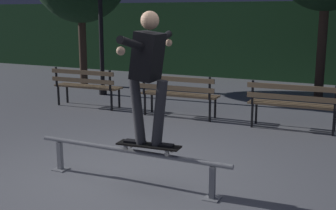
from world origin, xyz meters
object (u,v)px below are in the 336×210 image
Objects in this scene: park_bench_leftmost at (86,84)px; park_bench_left_center at (178,91)px; skateboarder at (148,67)px; grind_rail at (129,157)px; skateboard at (149,146)px; park_bench_right_center at (293,101)px.

park_bench_left_center is (2.25, 0.00, 0.00)m from park_bench_leftmost.
grind_rail is at bearing -179.95° from skateboarder.
grind_rail is 1.14m from skateboarder.
grind_rail is at bearing 180.00° from skateboard.
park_bench_right_center is at bearing 72.90° from skateboard.
park_bench_leftmost is at bearing 132.87° from grind_rail.
park_bench_right_center is (4.50, 0.00, 0.00)m from park_bench_leftmost.
skateboarder is 0.97× the size of park_bench_left_center.
park_bench_right_center is at bearing 0.00° from park_bench_left_center.
park_bench_left_center is (-1.20, 3.42, -0.92)m from skateboarder.
park_bench_left_center is (-0.93, 3.42, 0.19)m from grind_rail.
park_bench_left_center is at bearing 105.16° from grind_rail.
park_bench_right_center is (2.25, 0.00, 0.00)m from park_bench_left_center.
park_bench_leftmost is 2.25m from park_bench_left_center.
skateboard is 4.85m from park_bench_leftmost.
park_bench_leftmost is (-3.18, 3.42, 0.19)m from grind_rail.
park_bench_left_center is at bearing 180.00° from park_bench_right_center.
skateboarder is 0.97× the size of park_bench_right_center.
skateboard is at bearing -107.10° from park_bench_right_center.
grind_rail is at bearing -47.13° from park_bench_leftmost.
skateboard is (0.27, 0.00, 0.18)m from grind_rail.
grind_rail is 1.64× the size of park_bench_left_center.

